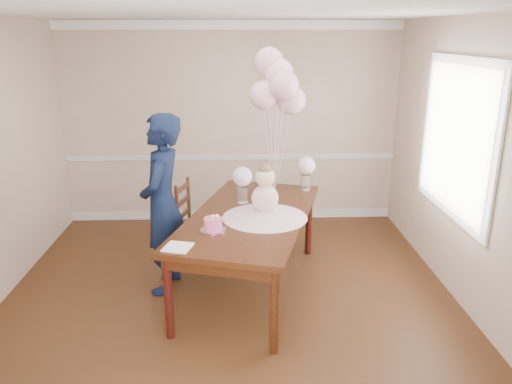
% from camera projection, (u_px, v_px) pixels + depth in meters
% --- Properties ---
extents(floor, '(4.50, 5.00, 0.00)m').
position_uv_depth(floor, '(229.00, 310.00, 4.77)').
color(floor, '#321A0C').
rests_on(floor, ground).
extents(ceiling, '(4.50, 5.00, 0.02)m').
position_uv_depth(ceiling, '(224.00, 10.00, 3.95)').
color(ceiling, white).
rests_on(ceiling, wall_back).
extents(wall_back, '(4.50, 0.02, 2.70)m').
position_uv_depth(wall_back, '(231.00, 125.00, 6.74)').
color(wall_back, tan).
rests_on(wall_back, floor).
extents(wall_front, '(4.50, 0.02, 2.70)m').
position_uv_depth(wall_front, '(215.00, 345.00, 1.98)').
color(wall_front, tan).
rests_on(wall_front, floor).
extents(wall_right, '(0.02, 5.00, 2.70)m').
position_uv_depth(wall_right, '(480.00, 172.00, 4.44)').
color(wall_right, tan).
rests_on(wall_right, floor).
extents(chair_rail_trim, '(4.50, 0.02, 0.07)m').
position_uv_depth(chair_rail_trim, '(231.00, 157.00, 6.87)').
color(chair_rail_trim, silver).
rests_on(chair_rail_trim, wall_back).
extents(crown_molding, '(4.50, 0.02, 0.12)m').
position_uv_depth(crown_molding, '(229.00, 25.00, 6.34)').
color(crown_molding, white).
rests_on(crown_molding, wall_back).
extents(baseboard_trim, '(4.50, 0.02, 0.12)m').
position_uv_depth(baseboard_trim, '(232.00, 214.00, 7.12)').
color(baseboard_trim, silver).
rests_on(baseboard_trim, floor).
extents(window_frame, '(0.02, 1.66, 1.56)m').
position_uv_depth(window_frame, '(457.00, 139.00, 4.85)').
color(window_frame, white).
rests_on(window_frame, wall_right).
extents(window_blinds, '(0.01, 1.50, 1.40)m').
position_uv_depth(window_blinds, '(455.00, 139.00, 4.85)').
color(window_blinds, white).
rests_on(window_blinds, wall_right).
extents(dining_table_top, '(1.65, 2.40, 0.05)m').
position_uv_depth(dining_table_top, '(250.00, 217.00, 4.94)').
color(dining_table_top, black).
rests_on(dining_table_top, table_leg_fl).
extents(table_apron, '(1.51, 2.27, 0.11)m').
position_uv_depth(table_apron, '(250.00, 224.00, 4.97)').
color(table_apron, black).
rests_on(table_apron, table_leg_fl).
extents(table_leg_fl, '(0.09, 0.09, 0.77)m').
position_uv_depth(table_leg_fl, '(168.00, 298.00, 4.24)').
color(table_leg_fl, black).
rests_on(table_leg_fl, floor).
extents(table_leg_fr, '(0.09, 0.09, 0.77)m').
position_uv_depth(table_leg_fr, '(274.00, 311.00, 4.03)').
color(table_leg_fr, black).
rests_on(table_leg_fr, floor).
extents(table_leg_bl, '(0.09, 0.09, 0.77)m').
position_uv_depth(table_leg_bl, '(234.00, 217.00, 6.10)').
color(table_leg_bl, black).
rests_on(table_leg_bl, floor).
extents(table_leg_br, '(0.09, 0.09, 0.77)m').
position_uv_depth(table_leg_br, '(309.00, 223.00, 5.89)').
color(table_leg_br, black).
rests_on(table_leg_br, floor).
extents(baby_skirt, '(1.03, 1.03, 0.11)m').
position_uv_depth(baby_skirt, '(265.00, 212.00, 4.83)').
color(baby_skirt, '#DCA2B9').
rests_on(baby_skirt, dining_table_top).
extents(baby_torso, '(0.26, 0.26, 0.26)m').
position_uv_depth(baby_torso, '(265.00, 198.00, 4.79)').
color(baby_torso, pink).
rests_on(baby_torso, baby_skirt).
extents(baby_head, '(0.19, 0.19, 0.19)m').
position_uv_depth(baby_head, '(265.00, 177.00, 4.72)').
color(baby_head, beige).
rests_on(baby_head, baby_torso).
extents(baby_hair, '(0.13, 0.13, 0.13)m').
position_uv_depth(baby_hair, '(265.00, 171.00, 4.70)').
color(baby_hair, brown).
rests_on(baby_hair, baby_head).
extents(cake_platter, '(0.30, 0.30, 0.01)m').
position_uv_depth(cake_platter, '(213.00, 230.00, 4.53)').
color(cake_platter, silver).
rests_on(cake_platter, dining_table_top).
extents(birthday_cake, '(0.20, 0.20, 0.11)m').
position_uv_depth(birthday_cake, '(213.00, 224.00, 4.51)').
color(birthday_cake, '#E04687').
rests_on(birthday_cake, cake_platter).
extents(cake_flower_a, '(0.03, 0.03, 0.03)m').
position_uv_depth(cake_flower_a, '(213.00, 216.00, 4.49)').
color(cake_flower_a, white).
rests_on(cake_flower_a, birthday_cake).
extents(cake_flower_b, '(0.03, 0.03, 0.03)m').
position_uv_depth(cake_flower_b, '(217.00, 216.00, 4.50)').
color(cake_flower_b, white).
rests_on(cake_flower_b, birthday_cake).
extents(rose_vase_near, '(0.14, 0.14, 0.18)m').
position_uv_depth(rose_vase_near, '(243.00, 194.00, 5.25)').
color(rose_vase_near, silver).
rests_on(rose_vase_near, dining_table_top).
extents(roses_near, '(0.21, 0.21, 0.21)m').
position_uv_depth(roses_near, '(242.00, 177.00, 5.19)').
color(roses_near, silver).
rests_on(roses_near, rose_vase_near).
extents(rose_vase_far, '(0.14, 0.14, 0.18)m').
position_uv_depth(rose_vase_far, '(305.00, 182.00, 5.67)').
color(rose_vase_far, white).
rests_on(rose_vase_far, dining_table_top).
extents(roses_far, '(0.21, 0.21, 0.21)m').
position_uv_depth(roses_far, '(306.00, 166.00, 5.61)').
color(roses_far, silver).
rests_on(roses_far, rose_vase_far).
extents(napkin, '(0.27, 0.27, 0.01)m').
position_uv_depth(napkin, '(178.00, 247.00, 4.16)').
color(napkin, white).
rests_on(napkin, dining_table_top).
extents(balloon_weight, '(0.05, 0.05, 0.02)m').
position_uv_depth(balloon_weight, '(273.00, 195.00, 5.46)').
color(balloon_weight, silver).
rests_on(balloon_weight, dining_table_top).
extents(balloon_a, '(0.31, 0.31, 0.31)m').
position_uv_depth(balloon_a, '(264.00, 95.00, 5.16)').
color(balloon_a, '#FCB2C7').
rests_on(balloon_a, balloon_ribbon_a).
extents(balloon_b, '(0.31, 0.31, 0.31)m').
position_uv_depth(balloon_b, '(284.00, 86.00, 5.02)').
color(balloon_b, '#E7A3BF').
rests_on(balloon_b, balloon_ribbon_b).
extents(balloon_c, '(0.31, 0.31, 0.31)m').
position_uv_depth(balloon_c, '(279.00, 73.00, 5.16)').
color(balloon_c, '#FFB4D5').
rests_on(balloon_c, balloon_ribbon_c).
extents(balloon_d, '(0.31, 0.31, 0.31)m').
position_uv_depth(balloon_d, '(269.00, 62.00, 5.17)').
color(balloon_d, '#F0AABB').
rests_on(balloon_d, balloon_ribbon_d).
extents(balloon_e, '(0.31, 0.31, 0.31)m').
position_uv_depth(balloon_e, '(291.00, 100.00, 5.19)').
color(balloon_e, '#EBA6C2').
rests_on(balloon_e, balloon_ribbon_e).
extents(balloon_ribbon_a, '(0.10, 0.03, 0.91)m').
position_uv_depth(balloon_ribbon_a, '(269.00, 154.00, 5.33)').
color(balloon_ribbon_a, white).
rests_on(balloon_ribbon_a, balloon_weight).
extents(balloon_ribbon_b, '(0.09, 0.09, 1.02)m').
position_uv_depth(balloon_ribbon_b, '(278.00, 150.00, 5.27)').
color(balloon_ribbon_b, white).
rests_on(balloon_ribbon_b, balloon_weight).
extents(balloon_ribbon_c, '(0.05, 0.10, 1.13)m').
position_uv_depth(balloon_ribbon_c, '(276.00, 144.00, 5.34)').
color(balloon_ribbon_c, white).
rests_on(balloon_ribbon_c, balloon_weight).
extents(balloon_ribbon_d, '(0.06, 0.13, 1.24)m').
position_uv_depth(balloon_ribbon_d, '(271.00, 138.00, 5.34)').
color(balloon_ribbon_d, white).
rests_on(balloon_ribbon_d, balloon_weight).
extents(balloon_ribbon_e, '(0.17, 0.04, 0.85)m').
position_uv_depth(balloon_ribbon_e, '(282.00, 157.00, 5.35)').
color(balloon_ribbon_e, white).
rests_on(balloon_ribbon_e, balloon_weight).
extents(dining_chair_seat, '(0.52, 0.52, 0.05)m').
position_uv_depth(dining_chair_seat, '(200.00, 229.00, 5.58)').
color(dining_chair_seat, '#3D2110').
rests_on(dining_chair_seat, chair_leg_fl).
extents(chair_leg_fl, '(0.05, 0.05, 0.41)m').
position_uv_depth(chair_leg_fl, '(181.00, 253.00, 5.53)').
color(chair_leg_fl, black).
rests_on(chair_leg_fl, floor).
extents(chair_leg_fr, '(0.05, 0.05, 0.41)m').
position_uv_depth(chair_leg_fr, '(211.00, 256.00, 5.45)').
color(chair_leg_fr, '#3B2110').
rests_on(chair_leg_fr, floor).
extents(chair_leg_bl, '(0.05, 0.05, 0.41)m').
position_uv_depth(chair_leg_bl, '(192.00, 241.00, 5.85)').
color(chair_leg_bl, '#35150E').
rests_on(chair_leg_bl, floor).
extents(chair_leg_br, '(0.05, 0.05, 0.41)m').
position_uv_depth(chair_leg_br, '(220.00, 243.00, 5.77)').
color(chair_leg_br, '#341C0E').
rests_on(chair_leg_br, floor).
extents(chair_back_post_l, '(0.05, 0.05, 0.54)m').
position_uv_depth(chair_back_post_l, '(177.00, 210.00, 5.38)').
color(chair_back_post_l, '#32160D').
rests_on(chair_back_post_l, dining_chair_seat).
extents(chair_back_post_r, '(0.05, 0.05, 0.54)m').
position_uv_depth(chair_back_post_r, '(189.00, 200.00, 5.70)').
color(chair_back_post_r, '#361F0E').
rests_on(chair_back_post_r, dining_chair_seat).
extents(chair_slat_low, '(0.13, 0.38, 0.05)m').
position_uv_depth(chair_slat_low, '(184.00, 214.00, 5.57)').
color(chair_slat_low, '#3C2210').
rests_on(chair_slat_low, dining_chair_seat).
extents(chair_slat_mid, '(0.13, 0.38, 0.05)m').
position_uv_depth(chair_slat_mid, '(183.00, 201.00, 5.53)').
color(chair_slat_mid, '#37150F').
rests_on(chair_slat_mid, dining_chair_seat).
extents(chair_slat_top, '(0.13, 0.38, 0.05)m').
position_uv_depth(chair_slat_top, '(182.00, 188.00, 5.48)').
color(chair_slat_top, '#381B0F').
rests_on(chair_slat_top, dining_chair_seat).
extents(woman, '(0.51, 0.71, 1.82)m').
position_uv_depth(woman, '(163.00, 205.00, 4.93)').
color(woman, black).
rests_on(woman, floor).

